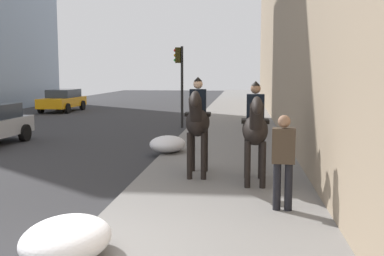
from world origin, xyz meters
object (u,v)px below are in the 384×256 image
at_px(car_mid_lane, 63,100).
at_px(mounted_horse_far, 255,128).
at_px(mounted_horse_near, 198,121).
at_px(traffic_light_near_curb, 180,73).
at_px(pedestrian_greeting, 283,156).

bearing_deg(car_mid_lane, mounted_horse_far, 32.33).
xyz_separation_m(mounted_horse_near, mounted_horse_far, (-0.67, -1.32, -0.07)).
bearing_deg(mounted_horse_far, traffic_light_near_curb, -164.60).
distance_m(car_mid_lane, traffic_light_near_curb, 12.17).
bearing_deg(pedestrian_greeting, car_mid_lane, 35.24).
height_order(mounted_horse_near, pedestrian_greeting, mounted_horse_near).
distance_m(mounted_horse_near, traffic_light_near_curb, 10.74).
bearing_deg(mounted_horse_far, car_mid_lane, -148.58).
xyz_separation_m(pedestrian_greeting, car_mid_lane, (21.35, 12.43, -0.33)).
xyz_separation_m(mounted_horse_near, pedestrian_greeting, (-2.63, -1.77, -0.33)).
bearing_deg(mounted_horse_near, car_mid_lane, -152.31).
bearing_deg(traffic_light_near_curb, mounted_horse_near, -170.17).
bearing_deg(car_mid_lane, traffic_light_near_curb, 47.79).
xyz_separation_m(mounted_horse_far, pedestrian_greeting, (-1.96, -0.45, -0.26)).
relative_size(mounted_horse_near, mounted_horse_far, 1.04).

